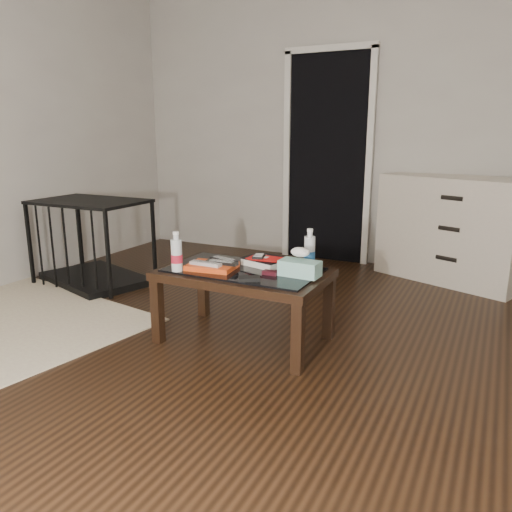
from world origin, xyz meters
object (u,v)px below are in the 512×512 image
(pet_crate, at_px, (94,256))
(water_bottle_left, at_px, (177,251))
(textbook, at_px, (265,261))
(water_bottle_right, at_px, (310,248))
(dresser, at_px, (452,229))
(coffee_table, at_px, (244,279))
(tissue_box, at_px, (300,268))

(pet_crate, xyz_separation_m, water_bottle_left, (1.40, -0.74, 0.35))
(pet_crate, relative_size, water_bottle_left, 4.36)
(textbook, height_order, water_bottle_left, water_bottle_left)
(water_bottle_left, height_order, water_bottle_right, same)
(dresser, relative_size, textbook, 5.20)
(coffee_table, bearing_deg, dresser, 63.24)
(water_bottle_left, bearing_deg, tissue_box, 17.98)
(pet_crate, bearing_deg, tissue_box, 3.60)
(water_bottle_left, bearing_deg, coffee_table, 32.87)
(tissue_box, bearing_deg, dresser, 74.33)
(pet_crate, relative_size, tissue_box, 4.51)
(dresser, xyz_separation_m, water_bottle_left, (-1.32, -2.18, 0.13))
(dresser, height_order, tissue_box, dresser)
(coffee_table, distance_m, water_bottle_left, 0.44)
(dresser, xyz_separation_m, textbook, (-0.91, -1.83, 0.03))
(pet_crate, bearing_deg, water_bottle_right, 8.93)
(pet_crate, distance_m, water_bottle_left, 1.62)
(textbook, distance_m, tissue_box, 0.31)
(dresser, height_order, water_bottle_right, dresser)
(dresser, bearing_deg, coffee_table, -95.13)
(dresser, xyz_separation_m, water_bottle_right, (-0.65, -1.75, 0.13))
(dresser, relative_size, pet_crate, 1.25)
(tissue_box, bearing_deg, coffee_table, -176.29)
(pet_crate, distance_m, water_bottle_right, 2.12)
(dresser, relative_size, water_bottle_right, 5.46)
(coffee_table, height_order, textbook, textbook)
(coffee_table, xyz_separation_m, water_bottle_right, (0.34, 0.21, 0.18))
(pet_crate, distance_m, tissue_box, 2.17)
(coffee_table, relative_size, pet_crate, 0.96)
(dresser, bearing_deg, pet_crate, -130.44)
(dresser, xyz_separation_m, tissue_box, (-0.63, -1.96, 0.06))
(pet_crate, bearing_deg, textbook, 5.44)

